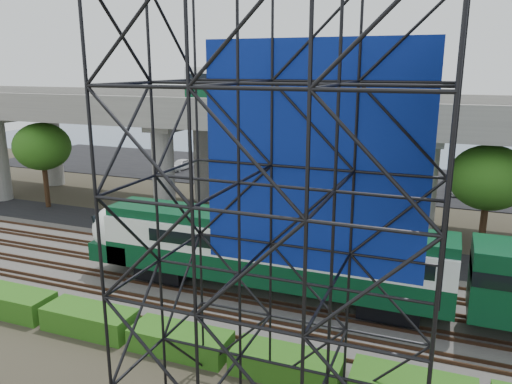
% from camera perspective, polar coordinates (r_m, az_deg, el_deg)
% --- Properties ---
extents(ground, '(140.00, 140.00, 0.00)m').
position_cam_1_polar(ground, '(27.57, -5.90, -12.82)').
color(ground, '#474233').
rests_on(ground, ground).
extents(ballast_bed, '(90.00, 12.00, 0.20)m').
position_cam_1_polar(ballast_bed, '(29.13, -4.08, -11.01)').
color(ballast_bed, slate).
rests_on(ballast_bed, ground).
extents(service_road, '(90.00, 5.00, 0.08)m').
position_cam_1_polar(service_road, '(36.42, 1.67, -5.80)').
color(service_road, black).
rests_on(service_road, ground).
extents(parking_lot, '(90.00, 18.00, 0.08)m').
position_cam_1_polar(parking_lot, '(58.26, 9.50, 1.67)').
color(parking_lot, black).
rests_on(parking_lot, ground).
extents(harbor_water, '(140.00, 40.00, 0.03)m').
position_cam_1_polar(harbor_water, '(79.57, 12.84, 4.83)').
color(harbor_water, slate).
rests_on(harbor_water, ground).
extents(rail_tracks, '(90.00, 9.52, 0.16)m').
position_cam_1_polar(rail_tracks, '(29.06, -4.09, -10.69)').
color(rail_tracks, '#472D1E').
rests_on(rail_tracks, ballast_bed).
extents(commuter_train, '(29.30, 3.06, 4.30)m').
position_cam_1_polar(commuter_train, '(26.41, 5.80, -7.21)').
color(commuter_train, black).
rests_on(commuter_train, rail_tracks).
extents(overpass, '(80.00, 12.00, 12.40)m').
position_cam_1_polar(overpass, '(39.74, 4.15, 7.99)').
color(overpass, '#9E9B93').
rests_on(overpass, ground).
extents(scaffold_tower, '(9.36, 6.36, 15.00)m').
position_cam_1_polar(scaffold_tower, '(15.30, 3.32, -4.97)').
color(scaffold_tower, black).
rests_on(scaffold_tower, ground).
extents(hedge_strip, '(34.60, 1.80, 1.20)m').
position_cam_1_polar(hedge_strip, '(23.58, -8.62, -16.37)').
color(hedge_strip, '#2B5E15').
rests_on(hedge_strip, ground).
extents(trees, '(40.94, 16.94, 7.69)m').
position_cam_1_polar(trees, '(41.78, -1.69, 4.66)').
color(trees, '#382314').
rests_on(trees, ground).
extents(suv, '(6.01, 4.38, 1.52)m').
position_cam_1_polar(suv, '(40.88, -13.91, -2.79)').
color(suv, black).
rests_on(suv, service_road).
extents(parked_cars, '(38.31, 9.66, 1.30)m').
position_cam_1_polar(parked_cars, '(57.40, 11.19, 2.08)').
color(parked_cars, white).
rests_on(parked_cars, parking_lot).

